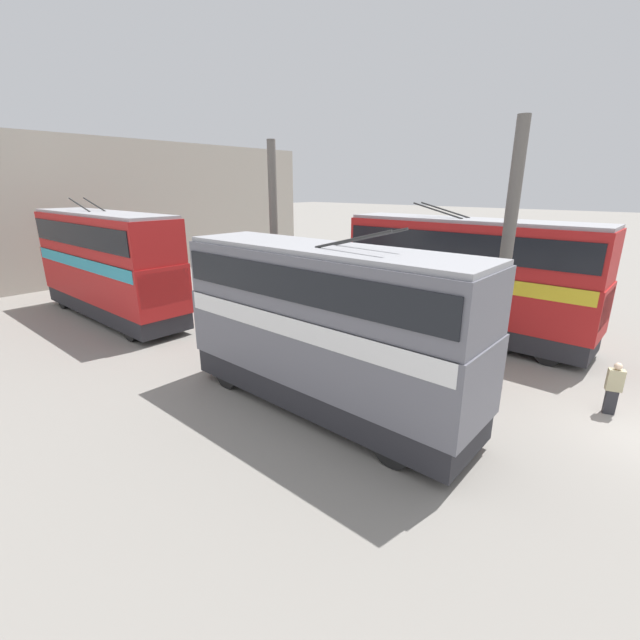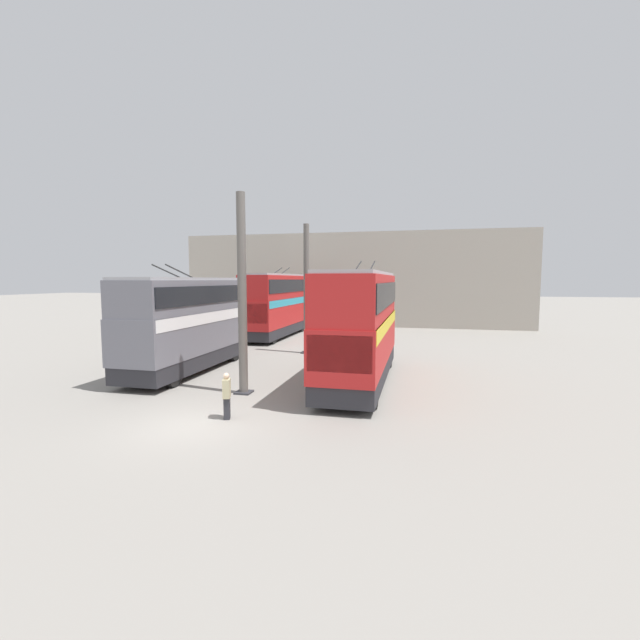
% 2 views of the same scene
% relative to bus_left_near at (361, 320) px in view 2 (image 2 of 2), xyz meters
% --- Properties ---
extents(ground_plane, '(240.00, 240.00, 0.00)m').
position_rel_bus_left_near_xyz_m(ground_plane, '(-7.20, 4.54, -2.92)').
color(ground_plane, gray).
extents(depot_back_wall, '(0.50, 36.00, 9.60)m').
position_rel_bus_left_near_xyz_m(depot_back_wall, '(23.94, 4.54, 1.88)').
color(depot_back_wall, '#A8A093').
rests_on(depot_back_wall, ground_plane).
extents(support_column_near, '(0.67, 0.67, 8.35)m').
position_rel_bus_left_near_xyz_m(support_column_near, '(-3.06, 4.54, 1.13)').
color(support_column_near, '#605B56').
rests_on(support_column_near, ground_plane).
extents(support_column_far, '(0.67, 0.67, 8.35)m').
position_rel_bus_left_near_xyz_m(support_column_far, '(7.18, 4.54, 1.13)').
color(support_column_far, '#605B56').
rests_on(support_column_far, ground_plane).
extents(bus_left_near, '(10.75, 2.54, 5.76)m').
position_rel_bus_left_near_xyz_m(bus_left_near, '(0.00, 0.00, 0.00)').
color(bus_left_near, black).
rests_on(bus_left_near, ground_plane).
extents(bus_right_near, '(9.42, 2.54, 5.53)m').
position_rel_bus_left_near_xyz_m(bus_right_near, '(0.31, 9.08, -0.12)').
color(bus_right_near, black).
rests_on(bus_right_near, ground_plane).
extents(bus_right_mid, '(10.82, 2.54, 5.89)m').
position_rel_bus_left_near_xyz_m(bus_right_mid, '(14.40, 9.08, 0.08)').
color(bus_right_mid, black).
rests_on(bus_right_mid, ground_plane).
extents(person_aisle_foreground, '(0.47, 0.36, 1.62)m').
position_rel_bus_left_near_xyz_m(person_aisle_foreground, '(-6.32, 3.75, -2.07)').
color(person_aisle_foreground, '#2D2D33').
rests_on(person_aisle_foreground, ground_plane).
extents(person_by_left_row, '(0.48, 0.41, 1.83)m').
position_rel_bus_left_near_xyz_m(person_by_left_row, '(-1.87, 1.81, -1.94)').
color(person_by_left_row, '#2D2D33').
rests_on(person_by_left_row, ground_plane).
extents(oil_drum, '(0.58, 0.58, 0.91)m').
position_rel_bus_left_near_xyz_m(oil_drum, '(3.15, 2.44, -2.46)').
color(oil_drum, '#933828').
rests_on(oil_drum, ground_plane).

